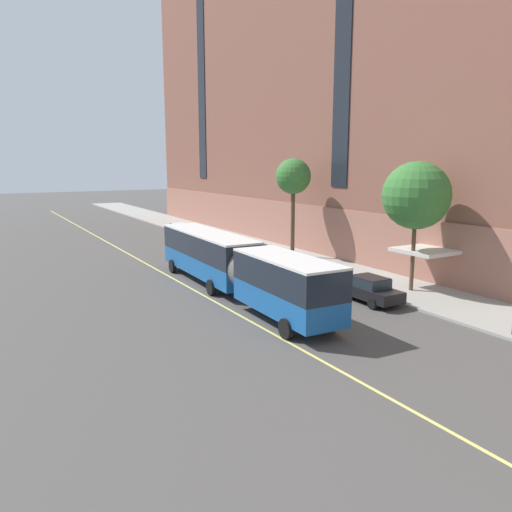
{
  "coord_description": "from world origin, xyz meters",
  "views": [
    {
      "loc": [
        -14.72,
        -19.03,
        8.25
      ],
      "look_at": [
        2.41,
        10.55,
        1.8
      ],
      "focal_mm": 35.0,
      "sensor_mm": 36.0,
      "label": 1
    }
  ],
  "objects_px": {
    "parked_car_black_0": "(367,289)",
    "parked_car_darkgray_3": "(252,252)",
    "city_bus": "(234,264)",
    "street_tree_mid_block": "(416,196)",
    "parked_car_white_2": "(179,230)",
    "street_tree_far_uptown": "(293,177)"
  },
  "relations": [
    {
      "from": "parked_car_darkgray_3",
      "to": "street_tree_far_uptown",
      "type": "relative_size",
      "value": 0.55
    },
    {
      "from": "city_bus",
      "to": "parked_car_black_0",
      "type": "distance_m",
      "value": 8.27
    },
    {
      "from": "parked_car_black_0",
      "to": "street_tree_mid_block",
      "type": "xyz_separation_m",
      "value": [
        3.93,
        0.21,
        5.41
      ]
    },
    {
      "from": "parked_car_darkgray_3",
      "to": "street_tree_far_uptown",
      "type": "xyz_separation_m",
      "value": [
        3.88,
        -0.31,
        6.18
      ]
    },
    {
      "from": "parked_car_darkgray_3",
      "to": "city_bus",
      "type": "bearing_deg",
      "value": -125.55
    },
    {
      "from": "parked_car_white_2",
      "to": "street_tree_mid_block",
      "type": "bearing_deg",
      "value": -82.48
    },
    {
      "from": "city_bus",
      "to": "parked_car_black_0",
      "type": "xyz_separation_m",
      "value": [
        6.26,
        -5.26,
        -1.25
      ]
    },
    {
      "from": "parked_car_black_0",
      "to": "parked_car_darkgray_3",
      "type": "bearing_deg",
      "value": 89.82
    },
    {
      "from": "city_bus",
      "to": "parked_car_white_2",
      "type": "distance_m",
      "value": 25.98
    },
    {
      "from": "parked_car_white_2",
      "to": "street_tree_far_uptown",
      "type": "relative_size",
      "value": 0.51
    },
    {
      "from": "street_tree_mid_block",
      "to": "city_bus",
      "type": "bearing_deg",
      "value": 153.6
    },
    {
      "from": "street_tree_mid_block",
      "to": "street_tree_far_uptown",
      "type": "bearing_deg",
      "value": 90.0
    },
    {
      "from": "parked_car_white_2",
      "to": "street_tree_mid_block",
      "type": "relative_size",
      "value": 0.53
    },
    {
      "from": "parked_car_black_0",
      "to": "street_tree_mid_block",
      "type": "relative_size",
      "value": 0.58
    },
    {
      "from": "city_bus",
      "to": "parked_car_white_2",
      "type": "height_order",
      "value": "city_bus"
    },
    {
      "from": "parked_car_white_2",
      "to": "parked_car_darkgray_3",
      "type": "distance_m",
      "value": 16.38
    },
    {
      "from": "street_tree_mid_block",
      "to": "street_tree_far_uptown",
      "type": "relative_size",
      "value": 0.97
    },
    {
      "from": "parked_car_white_2",
      "to": "street_tree_far_uptown",
      "type": "xyz_separation_m",
      "value": [
        4.0,
        -16.69,
        6.18
      ]
    },
    {
      "from": "parked_car_darkgray_3",
      "to": "street_tree_mid_block",
      "type": "bearing_deg",
      "value": -74.37
    },
    {
      "from": "parked_car_white_2",
      "to": "street_tree_mid_block",
      "type": "height_order",
      "value": "street_tree_mid_block"
    },
    {
      "from": "street_tree_far_uptown",
      "to": "parked_car_black_0",
      "type": "bearing_deg",
      "value": -105.9
    },
    {
      "from": "city_bus",
      "to": "parked_car_white_2",
      "type": "relative_size",
      "value": 4.61
    }
  ]
}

